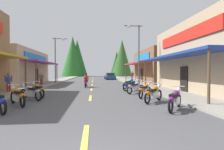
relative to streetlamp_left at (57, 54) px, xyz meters
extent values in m
cube|color=#4C4C4F|center=(4.93, -0.08, -4.22)|extent=(9.65, 76.24, 0.10)
cube|color=gray|center=(-1.20, -0.08, -4.11)|extent=(2.61, 76.24, 0.12)
cube|color=gray|center=(11.06, -0.08, -4.11)|extent=(2.61, 76.24, 0.12)
cube|color=#E0C64C|center=(4.93, -21.20, -4.17)|extent=(0.16, 2.40, 0.01)
cube|color=#E0C64C|center=(4.93, -14.26, -4.17)|extent=(0.16, 2.40, 0.01)
cube|color=#E0C64C|center=(4.93, -9.04, -4.17)|extent=(0.16, 2.40, 0.01)
cube|color=#E0C64C|center=(4.93, -3.23, -4.17)|extent=(0.16, 2.40, 0.01)
cube|color=#E0C64C|center=(4.93, 3.16, -4.17)|extent=(0.16, 2.40, 0.01)
cube|color=#E0C64C|center=(4.93, 8.18, -4.17)|extent=(0.16, 2.40, 0.01)
cube|color=#E0C64C|center=(4.93, 13.27, -4.17)|extent=(0.16, 2.40, 0.01)
cube|color=#E0C64C|center=(4.93, 18.68, -4.17)|extent=(0.16, 2.40, 0.01)
cube|color=#E0C64C|center=(4.93, 23.96, -4.17)|extent=(0.16, 2.40, 0.01)
cube|color=#E0C64C|center=(4.93, 30.80, -4.17)|extent=(0.16, 2.40, 0.01)
cylinder|color=brown|center=(-0.91, -9.26, -2.76)|extent=(0.14, 0.14, 2.82)
cube|color=tan|center=(-6.05, -1.14, -1.92)|extent=(7.08, 12.06, 4.51)
cube|color=#8C338C|center=(-1.61, -1.14, -1.27)|extent=(1.80, 10.85, 0.16)
cylinder|color=brown|center=(-0.91, -6.36, -2.76)|extent=(0.14, 0.14, 2.82)
cylinder|color=brown|center=(-0.91, 4.09, -2.76)|extent=(0.14, 0.14, 2.82)
cube|color=#197FCC|center=(-2.45, -1.14, -0.66)|extent=(0.10, 8.44, 0.90)
cube|color=black|center=(-2.47, -1.14, -3.12)|extent=(0.08, 1.10, 2.10)
cube|color=tan|center=(15.64, -12.27, -1.29)|extent=(6.56, 12.17, 5.77)
cube|color=navy|center=(11.46, -12.27, -1.27)|extent=(1.80, 10.95, 0.16)
cylinder|color=brown|center=(10.76, -17.55, -2.76)|extent=(0.14, 0.14, 2.82)
cylinder|color=brown|center=(10.76, -6.99, -2.76)|extent=(0.14, 0.14, 2.82)
cube|color=red|center=(12.30, -12.27, 0.33)|extent=(0.10, 8.52, 0.90)
cube|color=black|center=(12.32, -12.27, -3.12)|extent=(0.08, 1.10, 2.10)
cube|color=brown|center=(15.99, 0.13, -1.74)|extent=(7.25, 10.50, 4.86)
cube|color=#B72D28|center=(11.46, 0.13, -1.27)|extent=(1.80, 9.45, 0.16)
cylinder|color=brown|center=(10.76, -4.40, -2.76)|extent=(0.14, 0.14, 2.82)
cylinder|color=brown|center=(10.76, 4.65, -2.76)|extent=(0.14, 0.14, 2.82)
cube|color=#197FCC|center=(12.30, 0.13, -0.38)|extent=(0.10, 7.35, 0.90)
cube|color=black|center=(12.32, 0.13, -3.12)|extent=(0.08, 1.10, 2.10)
cylinder|color=#474C51|center=(-0.30, 0.00, -0.95)|extent=(0.14, 0.14, 6.45)
cylinder|color=#474C51|center=(0.33, 0.00, 2.18)|extent=(2.05, 0.10, 0.10)
ellipsoid|color=silver|center=(0.85, 0.00, 2.08)|extent=(0.50, 0.30, 0.24)
cylinder|color=#474C51|center=(10.15, -6.48, -0.75)|extent=(0.14, 0.14, 6.84)
cylinder|color=#474C51|center=(9.52, -6.48, 2.57)|extent=(2.05, 0.10, 0.10)
ellipsoid|color=silver|center=(9.00, -6.48, 2.47)|extent=(0.50, 0.30, 0.24)
torus|color=black|center=(9.21, -17.57, -3.85)|extent=(0.48, 0.56, 0.64)
torus|color=black|center=(8.28, -18.74, -3.85)|extent=(0.48, 0.56, 0.64)
cube|color=silver|center=(8.74, -18.16, -3.77)|extent=(0.66, 0.72, 0.32)
ellipsoid|color=#721972|center=(8.87, -18.00, -3.45)|extent=(0.60, 0.64, 0.28)
cube|color=black|center=(8.59, -18.35, -3.49)|extent=(0.59, 0.64, 0.12)
ellipsoid|color=#721972|center=(8.31, -18.70, -3.62)|extent=(0.46, 0.49, 0.24)
cylinder|color=silver|center=(9.13, -17.67, -3.52)|extent=(0.28, 0.33, 0.71)
cylinder|color=silver|center=(9.06, -17.76, -3.15)|extent=(0.49, 0.41, 0.04)
sphere|color=white|center=(9.23, -17.55, -3.32)|extent=(0.16, 0.16, 0.16)
torus|color=black|center=(8.99, -15.60, -3.85)|extent=(0.52, 0.53, 0.64)
torus|color=black|center=(7.95, -16.68, -3.85)|extent=(0.52, 0.53, 0.64)
cube|color=silver|center=(8.47, -16.14, -3.77)|extent=(0.69, 0.70, 0.32)
ellipsoid|color=#BF660C|center=(8.61, -16.00, -3.45)|extent=(0.62, 0.62, 0.28)
cube|color=black|center=(8.29, -16.32, -3.49)|extent=(0.62, 0.63, 0.12)
ellipsoid|color=#BF660C|center=(7.98, -16.64, -3.62)|extent=(0.48, 0.48, 0.24)
cylinder|color=silver|center=(8.90, -15.70, -3.52)|extent=(0.30, 0.31, 0.71)
cylinder|color=silver|center=(8.82, -15.78, -3.15)|extent=(0.46, 0.45, 0.04)
sphere|color=white|center=(9.01, -15.58, -3.32)|extent=(0.16, 0.16, 0.16)
torus|color=black|center=(8.98, -13.74, -3.85)|extent=(0.47, 0.57, 0.64)
torus|color=black|center=(8.07, -14.93, -3.85)|extent=(0.47, 0.57, 0.64)
cube|color=silver|center=(8.52, -14.34, -3.77)|extent=(0.65, 0.73, 0.32)
ellipsoid|color=#BF660C|center=(8.64, -14.18, -3.45)|extent=(0.59, 0.64, 0.28)
cube|color=black|center=(8.37, -14.54, -3.49)|extent=(0.59, 0.65, 0.12)
ellipsoid|color=#BF660C|center=(8.10, -14.89, -3.62)|extent=(0.46, 0.50, 0.24)
cylinder|color=silver|center=(8.90, -13.84, -3.52)|extent=(0.27, 0.33, 0.71)
cylinder|color=silver|center=(8.82, -13.94, -3.15)|extent=(0.50, 0.40, 0.04)
sphere|color=white|center=(8.99, -13.72, -3.32)|extent=(0.16, 0.16, 0.16)
torus|color=black|center=(9.00, -11.72, -3.85)|extent=(0.56, 0.48, 0.64)
torus|color=black|center=(7.83, -12.66, -3.85)|extent=(0.56, 0.48, 0.64)
cube|color=silver|center=(8.41, -12.19, -3.77)|extent=(0.72, 0.66, 0.32)
ellipsoid|color=#99999E|center=(8.57, -12.06, -3.45)|extent=(0.64, 0.60, 0.28)
cube|color=black|center=(8.22, -12.34, -3.49)|extent=(0.64, 0.59, 0.12)
ellipsoid|color=#99999E|center=(7.87, -12.63, -3.62)|extent=(0.49, 0.46, 0.24)
cylinder|color=silver|center=(8.90, -11.80, -3.52)|extent=(0.33, 0.28, 0.71)
cylinder|color=silver|center=(8.80, -11.87, -3.15)|extent=(0.41, 0.49, 0.04)
sphere|color=white|center=(9.02, -11.70, -3.32)|extent=(0.16, 0.16, 0.16)
torus|color=black|center=(9.11, -9.92, -3.85)|extent=(0.58, 0.44, 0.64)
torus|color=black|center=(7.87, -10.76, -3.85)|extent=(0.58, 0.44, 0.64)
cube|color=silver|center=(8.49, -10.34, -3.77)|extent=(0.74, 0.63, 0.32)
ellipsoid|color=navy|center=(8.66, -10.23, -3.45)|extent=(0.64, 0.58, 0.28)
cube|color=black|center=(8.29, -10.48, -3.49)|extent=(0.65, 0.57, 0.12)
ellipsoid|color=navy|center=(7.91, -10.74, -3.62)|extent=(0.50, 0.45, 0.24)
cylinder|color=silver|center=(9.00, -9.99, -3.52)|extent=(0.34, 0.26, 0.71)
cylinder|color=silver|center=(8.90, -10.06, -3.15)|extent=(0.37, 0.52, 0.04)
sphere|color=white|center=(9.14, -9.90, -3.32)|extent=(0.16, 0.16, 0.16)
torus|color=black|center=(9.29, -7.89, -3.85)|extent=(0.55, 0.49, 0.64)
torus|color=black|center=(8.15, -8.86, -3.85)|extent=(0.55, 0.49, 0.64)
cube|color=silver|center=(8.72, -8.38, -3.77)|extent=(0.71, 0.67, 0.32)
ellipsoid|color=#0C5933|center=(8.87, -8.25, -3.45)|extent=(0.63, 0.61, 0.28)
cube|color=black|center=(8.53, -8.54, -3.49)|extent=(0.64, 0.60, 0.12)
ellipsoid|color=#0C5933|center=(8.18, -8.83, -3.62)|extent=(0.49, 0.47, 0.24)
cylinder|color=silver|center=(9.19, -7.97, -3.52)|extent=(0.32, 0.29, 0.71)
cylinder|color=silver|center=(9.10, -8.05, -3.15)|extent=(0.42, 0.48, 0.04)
sphere|color=white|center=(9.31, -7.87, -3.32)|extent=(0.16, 0.16, 0.16)
torus|color=black|center=(1.61, -18.36, -3.85)|extent=(0.53, 0.51, 0.64)
ellipsoid|color=navy|center=(1.57, -18.32, -3.62)|extent=(0.48, 0.48, 0.24)
torus|color=black|center=(0.85, -15.78, -3.85)|extent=(0.48, 0.56, 0.64)
torus|color=black|center=(1.79, -16.95, -3.85)|extent=(0.48, 0.56, 0.64)
cube|color=silver|center=(1.32, -16.36, -3.77)|extent=(0.66, 0.72, 0.32)
ellipsoid|color=#BF660C|center=(1.20, -16.21, -3.45)|extent=(0.60, 0.64, 0.28)
cube|color=black|center=(1.48, -16.56, -3.49)|extent=(0.59, 0.64, 0.12)
ellipsoid|color=#BF660C|center=(1.76, -16.91, -3.62)|extent=(0.46, 0.49, 0.24)
cylinder|color=silver|center=(0.94, -15.88, -3.52)|extent=(0.28, 0.33, 0.71)
cylinder|color=silver|center=(1.01, -15.97, -3.15)|extent=(0.49, 0.41, 0.04)
sphere|color=white|center=(0.84, -15.75, -3.32)|extent=(0.16, 0.16, 0.16)
torus|color=black|center=(0.81, -14.23, -3.85)|extent=(0.56, 0.48, 0.64)
torus|color=black|center=(1.98, -15.18, -3.85)|extent=(0.56, 0.48, 0.64)
cube|color=silver|center=(1.40, -14.70, -3.77)|extent=(0.72, 0.66, 0.32)
ellipsoid|color=#99999E|center=(1.24, -14.58, -3.45)|extent=(0.64, 0.60, 0.28)
cube|color=black|center=(1.59, -14.86, -3.49)|extent=(0.64, 0.60, 0.12)
ellipsoid|color=#99999E|center=(1.94, -15.14, -3.62)|extent=(0.49, 0.46, 0.24)
cylinder|color=silver|center=(0.92, -14.31, -3.52)|extent=(0.33, 0.28, 0.71)
cylinder|color=silver|center=(1.01, -14.39, -3.15)|extent=(0.41, 0.49, 0.04)
sphere|color=white|center=(0.79, -14.21, -3.32)|extent=(0.16, 0.16, 0.16)
torus|color=black|center=(0.96, -12.88, -3.85)|extent=(0.47, 0.57, 0.64)
torus|color=black|center=(1.87, -14.07, -3.85)|extent=(0.47, 0.57, 0.64)
cube|color=silver|center=(1.42, -13.48, -3.77)|extent=(0.65, 0.73, 0.32)
ellipsoid|color=#BF660C|center=(1.30, -13.32, -3.45)|extent=(0.59, 0.64, 0.28)
cube|color=black|center=(1.57, -13.68, -3.49)|extent=(0.59, 0.65, 0.12)
ellipsoid|color=#BF660C|center=(1.84, -14.04, -3.62)|extent=(0.46, 0.50, 0.24)
cylinder|color=silver|center=(1.04, -12.98, -3.52)|extent=(0.27, 0.33, 0.71)
cylinder|color=silver|center=(1.12, -13.08, -3.15)|extent=(0.50, 0.40, 0.04)
sphere|color=white|center=(0.95, -12.86, -3.32)|extent=(0.16, 0.16, 0.16)
torus|color=black|center=(4.37, -5.91, -3.85)|extent=(0.14, 0.64, 0.64)
torus|color=black|center=(4.28, -7.41, -3.85)|extent=(0.14, 0.64, 0.64)
cube|color=silver|center=(4.33, -6.66, -3.77)|extent=(0.32, 0.72, 0.32)
ellipsoid|color=#A51414|center=(4.34, -6.46, -3.45)|extent=(0.35, 0.58, 0.28)
cube|color=black|center=(4.31, -6.91, -3.49)|extent=(0.32, 0.62, 0.12)
ellipsoid|color=#A51414|center=(4.29, -7.36, -3.62)|extent=(0.27, 0.45, 0.24)
cylinder|color=silver|center=(4.36, -6.04, -3.52)|extent=(0.08, 0.37, 0.71)
cylinder|color=silver|center=(4.36, -6.16, -3.15)|extent=(0.60, 0.08, 0.04)
sphere|color=white|center=(4.37, -5.88, -3.32)|extent=(0.16, 0.16, 0.16)
ellipsoid|color=maroon|center=(4.32, -6.81, -3.12)|extent=(0.40, 0.40, 0.64)
sphere|color=black|center=(4.32, -6.76, -2.72)|extent=(0.24, 0.24, 0.24)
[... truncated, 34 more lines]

